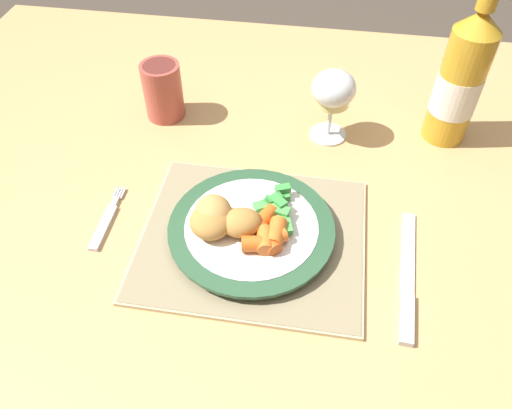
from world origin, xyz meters
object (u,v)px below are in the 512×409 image
at_px(dining_table, 238,198).
at_px(wine_glass, 333,92).
at_px(drinking_cup, 163,90).
at_px(dinner_plate, 251,229).
at_px(fork, 106,222).
at_px(bottle, 461,79).
at_px(table_knife, 407,284).

bearing_deg(dining_table, wine_glass, 31.18).
xyz_separation_m(dining_table, drinking_cup, (-0.15, 0.10, 0.14)).
distance_m(dinner_plate, drinking_cup, 0.33).
height_order(fork, bottle, bottle).
distance_m(dining_table, drinking_cup, 0.23).
xyz_separation_m(wine_glass, drinking_cup, (-0.29, 0.01, -0.04)).
height_order(dining_table, wine_glass, wine_glass).
bearing_deg(dining_table, fork, -134.10).
relative_size(fork, drinking_cup, 1.23).
distance_m(dining_table, bottle, 0.41).
bearing_deg(drinking_cup, fork, -92.97).
xyz_separation_m(fork, bottle, (0.50, 0.28, 0.11)).
bearing_deg(bottle, drinking_cup, -177.91).
bearing_deg(dinner_plate, bottle, 44.02).
height_order(dinner_plate, bottle, bottle).
height_order(fork, drinking_cup, drinking_cup).
xyz_separation_m(dining_table, fork, (-0.16, -0.17, 0.09)).
bearing_deg(table_knife, drinking_cup, 143.19).
bearing_deg(bottle, table_knife, -102.78).
distance_m(dining_table, fork, 0.25).
bearing_deg(fork, drinking_cup, 87.03).
bearing_deg(bottle, dining_table, -160.63).
relative_size(dinner_plate, fork, 1.88).
height_order(dining_table, fork, fork).
bearing_deg(drinking_cup, dining_table, -34.65).
distance_m(table_knife, drinking_cup, 0.52).
bearing_deg(table_knife, dinner_plate, 167.15).
distance_m(wine_glass, bottle, 0.20).
xyz_separation_m(dining_table, bottle, (0.34, 0.12, 0.20)).
bearing_deg(fork, dining_table, 45.90).
xyz_separation_m(bottle, drinking_cup, (-0.49, -0.02, -0.06)).
distance_m(dinner_plate, bottle, 0.41).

